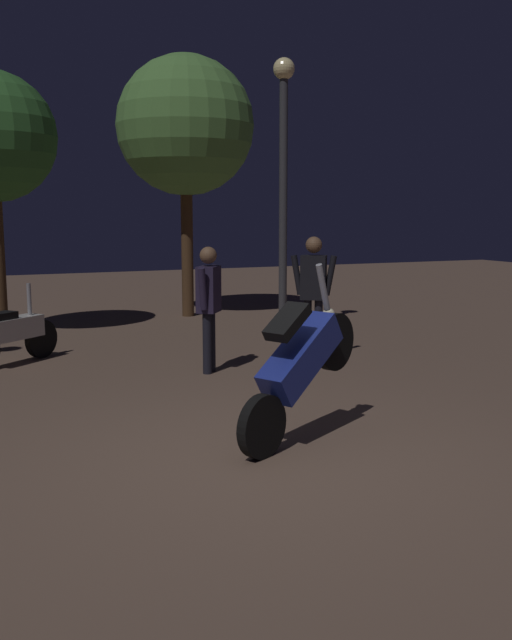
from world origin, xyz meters
TOP-DOWN VIEW (x-y plane):
  - ground_plane at (0.00, 0.00)m, footprint 40.00×40.00m
  - motorcycle_blue_foreground at (0.47, 0.33)m, footprint 1.53×0.84m
  - motorcycle_white_parked_left at (-1.65, 4.91)m, footprint 1.34×1.13m
  - person_rider_beside at (0.69, 3.37)m, footprint 0.48×0.58m
  - person_bystander_far at (2.41, 3.67)m, footprint 0.60×0.46m
  - streetlamp_near at (2.89, 5.66)m, footprint 0.36×0.36m
  - tree_right_bg at (2.07, 8.43)m, footprint 2.74×2.74m

SIDE VIEW (x-z plane):
  - ground_plane at x=0.00m, z-range 0.00..0.00m
  - motorcycle_white_parked_left at x=-1.65m, z-range -0.12..0.99m
  - motorcycle_blue_foreground at x=0.47m, z-range -0.07..1.56m
  - person_rider_beside at x=0.69m, z-range 0.16..1.82m
  - person_bystander_far at x=2.41m, z-range 0.18..1.94m
  - streetlamp_near at x=2.89m, z-range 0.66..5.30m
  - tree_right_bg at x=2.07m, z-range 1.20..6.38m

